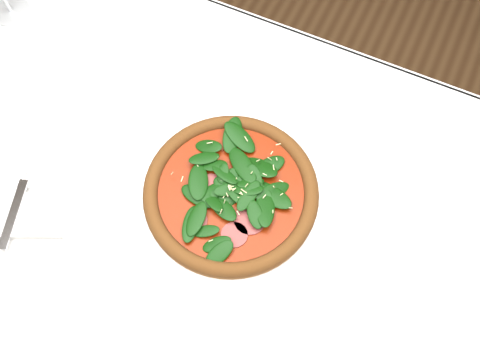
% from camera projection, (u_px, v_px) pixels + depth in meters
% --- Properties ---
extents(ground, '(6.00, 6.00, 0.00)m').
position_uv_depth(ground, '(228.00, 316.00, 1.51)').
color(ground, brown).
rests_on(ground, ground).
extents(dining_table, '(1.21, 0.81, 0.75)m').
position_uv_depth(dining_table, '(220.00, 241.00, 0.92)').
color(dining_table, silver).
rests_on(dining_table, ground).
extents(plate, '(0.32, 0.32, 0.01)m').
position_uv_depth(plate, '(231.00, 196.00, 0.84)').
color(plate, white).
rests_on(plate, dining_table).
extents(pizza, '(0.35, 0.35, 0.04)m').
position_uv_depth(pizza, '(231.00, 191.00, 0.82)').
color(pizza, '#9E6726').
rests_on(pizza, plate).
extents(napkin, '(0.17, 0.13, 0.01)m').
position_uv_depth(napkin, '(15.00, 216.00, 0.83)').
color(napkin, silver).
rests_on(napkin, dining_table).
extents(fork, '(0.06, 0.15, 0.00)m').
position_uv_depth(fork, '(19.00, 198.00, 0.83)').
color(fork, silver).
rests_on(fork, napkin).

